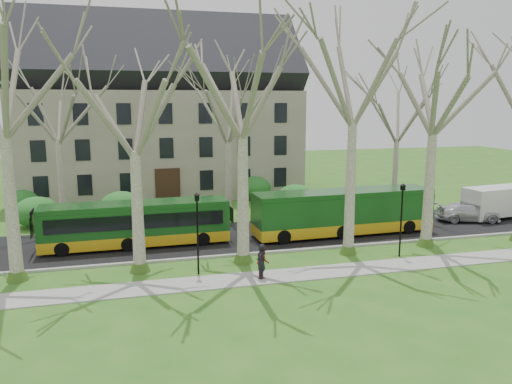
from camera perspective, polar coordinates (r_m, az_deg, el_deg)
ground at (r=29.48m, az=4.85°, el=-7.66°), size 120.00×120.00×0.00m
sidewalk at (r=27.26m, az=6.62°, el=-9.16°), size 70.00×2.00×0.06m
road at (r=34.49m, az=1.80°, el=-4.88°), size 80.00×8.00×0.06m
curb at (r=30.81m, az=3.92°, el=-6.71°), size 80.00×0.25×0.14m
building at (r=50.52m, az=-10.86°, el=9.05°), size 26.50×12.20×16.00m
tree_row_verge at (r=28.39m, az=4.87°, el=6.07°), size 49.00×7.00×14.00m
tree_row_far at (r=38.39m, az=-2.40°, el=5.74°), size 33.00×7.00×12.00m
lamp_row at (r=27.88m, az=5.62°, el=-3.24°), size 36.22×0.22×4.30m
hedges at (r=41.48m, az=-7.73°, el=-0.97°), size 30.60×8.60×2.00m
bus_lead at (r=32.34m, az=-13.50°, el=-3.52°), size 11.55×2.56×2.88m
bus_follow at (r=34.71m, az=9.98°, el=-2.22°), size 12.62×2.99×3.14m
sedan at (r=41.24m, az=23.10°, el=-2.16°), size 5.03×3.05×1.36m
van_a at (r=43.13m, az=25.94°, el=-1.10°), size 5.88×2.75×2.47m
pedestrian_a at (r=25.94m, az=0.56°, el=-7.92°), size 0.66×0.78×1.83m
pedestrian_b at (r=26.22m, az=0.79°, el=-7.88°), size 0.76×0.91×1.69m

